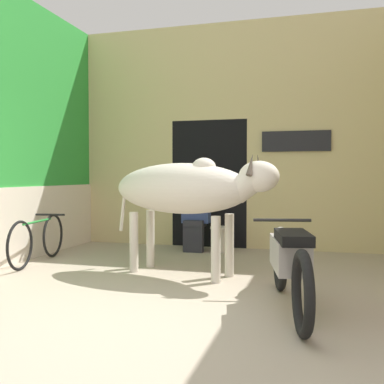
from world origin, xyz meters
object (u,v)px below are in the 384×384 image
Objects in this scene: bicycle at (38,239)px; plastic_stool at (221,238)px; shopkeeper_seated at (195,212)px; motorcycle_near at (289,261)px; cow at (187,190)px.

bicycle reaches higher than plastic_stool.
motorcycle_near is at bearing -59.92° from shopkeeper_seated.
plastic_stool is at bearing 35.32° from bicycle.
bicycle is at bearing -139.81° from shopkeeper_seated.
shopkeeper_seated reaches higher than plastic_stool.
shopkeeper_seated is (-1.64, 2.83, 0.18)m from motorcycle_near.
bicycle is at bearing -144.68° from plastic_stool.
cow is 5.62× the size of plastic_stool.
plastic_stool is at bearing 88.14° from cow.
shopkeeper_seated reaches higher than motorcycle_near.
cow is at bearing 138.93° from motorcycle_near.
motorcycle_near is (1.29, -1.12, -0.60)m from cow.
cow is 1.40× the size of bicycle.
cow is 1.79m from shopkeeper_seated.
shopkeeper_seated is at bearing -174.59° from plastic_stool.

